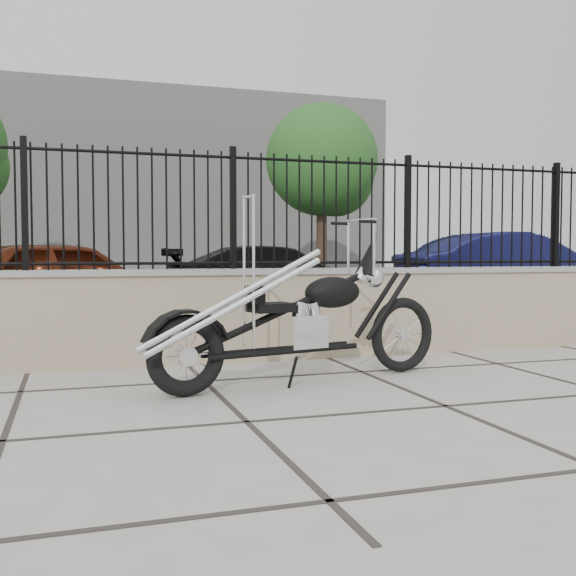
# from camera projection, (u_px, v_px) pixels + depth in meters

# --- Properties ---
(ground_plane) EXTENTS (90.00, 90.00, 0.00)m
(ground_plane) POSITION_uv_depth(u_px,v_px,m) (446.00, 406.00, 4.92)
(ground_plane) COLOR #99968E
(ground_plane) RESTS_ON ground
(parking_lot) EXTENTS (30.00, 30.00, 0.00)m
(parking_lot) POSITION_uv_depth(u_px,v_px,m) (181.00, 298.00, 16.80)
(parking_lot) COLOR black
(parking_lot) RESTS_ON ground
(retaining_wall) EXTENTS (14.00, 0.36, 0.96)m
(retaining_wall) POSITION_uv_depth(u_px,v_px,m) (324.00, 312.00, 7.27)
(retaining_wall) COLOR gray
(retaining_wall) RESTS_ON ground_plane
(iron_fence) EXTENTS (14.00, 0.08, 1.20)m
(iron_fence) POSITION_uv_depth(u_px,v_px,m) (324.00, 212.00, 7.22)
(iron_fence) COLOR black
(iron_fence) RESTS_ON retaining_wall
(background_building) EXTENTS (22.00, 6.00, 8.00)m
(background_building) POSITION_uv_depth(u_px,v_px,m) (131.00, 188.00, 29.90)
(background_building) COLOR beige
(background_building) RESTS_ON ground_plane
(chopper_motorcycle) EXTENTS (2.74, 1.03, 1.62)m
(chopper_motorcycle) POSITION_uv_depth(u_px,v_px,m) (299.00, 290.00, 5.72)
(chopper_motorcycle) COLOR black
(chopper_motorcycle) RESTS_ON ground_plane
(car_red) EXTENTS (4.27, 2.75, 1.35)m
(car_red) POSITION_uv_depth(u_px,v_px,m) (67.00, 281.00, 10.58)
(car_red) COLOR #4D1A0B
(car_red) RESTS_ON parking_lot
(car_black) EXTENTS (4.44, 2.03, 1.26)m
(car_black) POSITION_uv_depth(u_px,v_px,m) (279.00, 279.00, 12.78)
(car_black) COLOR black
(car_black) RESTS_ON parking_lot
(car_blue) EXTENTS (4.73, 1.89, 1.53)m
(car_blue) POSITION_uv_depth(u_px,v_px,m) (511.00, 271.00, 13.73)
(car_blue) COLOR #0E1036
(car_blue) RESTS_ON parking_lot
(bollard_a) EXTENTS (0.12, 0.12, 0.87)m
(bollard_a) POSITION_uv_depth(u_px,v_px,m) (133.00, 305.00, 8.97)
(bollard_a) COLOR #0C1EB9
(bollard_a) RESTS_ON ground_plane
(bollard_b) EXTENTS (0.12, 0.12, 0.92)m
(bollard_b) POSITION_uv_depth(u_px,v_px,m) (423.00, 297.00, 10.19)
(bollard_b) COLOR #0B16B0
(bollard_b) RESTS_ON ground_plane
(tree_right) EXTENTS (3.67, 3.67, 6.19)m
(tree_right) POSITION_uv_depth(u_px,v_px,m) (322.00, 155.00, 22.03)
(tree_right) COLOR #382619
(tree_right) RESTS_ON ground_plane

